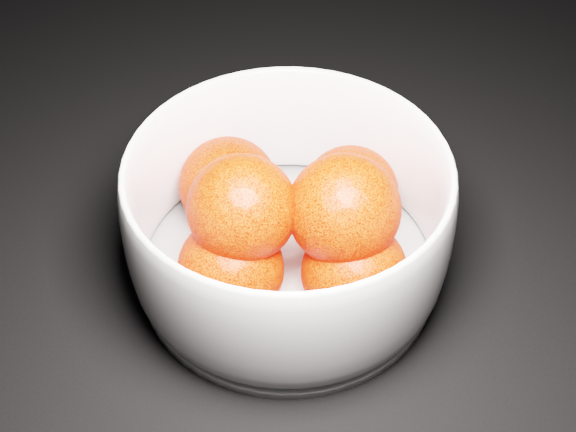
% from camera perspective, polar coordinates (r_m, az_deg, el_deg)
% --- Properties ---
extents(bowl, '(0.25, 0.25, 0.12)m').
position_cam_1_polar(bowl, '(0.62, 0.00, -0.40)').
color(bowl, silver).
rests_on(bowl, ground).
extents(orange_pile, '(0.20, 0.19, 0.13)m').
position_cam_1_polar(orange_pile, '(0.61, 0.20, -0.40)').
color(orange_pile, red).
rests_on(orange_pile, bowl).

